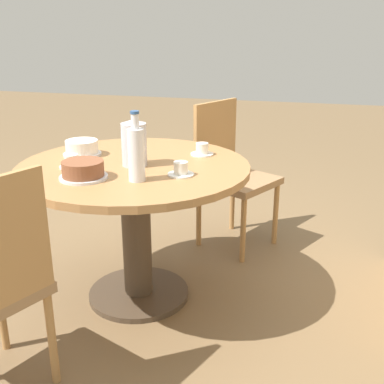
% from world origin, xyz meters
% --- Properties ---
extents(ground_plane, '(14.00, 14.00, 0.00)m').
position_xyz_m(ground_plane, '(0.00, 0.00, 0.00)').
color(ground_plane, brown).
extents(dining_table, '(1.15, 1.15, 0.74)m').
position_xyz_m(dining_table, '(0.00, 0.00, 0.56)').
color(dining_table, '#473828').
rests_on(dining_table, ground_plane).
extents(chair_b, '(0.57, 0.57, 0.93)m').
position_xyz_m(chair_b, '(-0.80, 0.35, 0.50)').
color(chair_b, '#A87A47').
rests_on(chair_b, ground_plane).
extents(coffee_pot, '(0.12, 0.12, 0.25)m').
position_xyz_m(coffee_pot, '(0.01, 0.01, 0.86)').
color(coffee_pot, silver).
rests_on(coffee_pot, dining_table).
extents(water_bottle, '(0.07, 0.07, 0.31)m').
position_xyz_m(water_bottle, '(0.24, 0.11, 0.87)').
color(water_bottle, silver).
rests_on(water_bottle, dining_table).
extents(cake_main, '(0.22, 0.22, 0.08)m').
position_xyz_m(cake_main, '(0.27, -0.14, 0.78)').
color(cake_main, silver).
rests_on(cake_main, dining_table).
extents(cake_second, '(0.20, 0.20, 0.08)m').
position_xyz_m(cake_second, '(-0.10, -0.33, 0.78)').
color(cake_second, silver).
rests_on(cake_second, dining_table).
extents(cup_a, '(0.12, 0.12, 0.06)m').
position_xyz_m(cup_a, '(0.12, -0.27, 0.77)').
color(cup_a, silver).
rests_on(cup_a, dining_table).
extents(cup_b, '(0.12, 0.12, 0.06)m').
position_xyz_m(cup_b, '(0.11, 0.27, 0.77)').
color(cup_b, silver).
rests_on(cup_b, dining_table).
extents(cup_c, '(0.12, 0.12, 0.06)m').
position_xyz_m(cup_c, '(-0.26, 0.29, 0.77)').
color(cup_c, silver).
rests_on(cup_c, dining_table).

